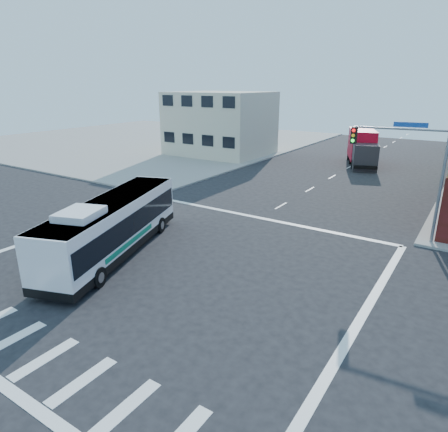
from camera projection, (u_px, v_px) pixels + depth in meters
The scene contains 6 objects.
ground at pixel (172, 267), 20.70m from camera, with size 120.00×120.00×0.00m, color black.
sidewalk_nw at pixel (147, 140), 66.62m from camera, with size 50.00×50.00×0.15m, color gray.
building_west at pixel (220, 124), 52.05m from camera, with size 12.06×10.06×8.00m.
signal_mast_ne at pixel (411, 158), 22.83m from camera, with size 7.91×1.13×8.07m.
transit_bus at pixel (113, 225), 21.81m from camera, with size 6.15×11.76×3.43m.
box_truck at pixel (362, 149), 45.81m from camera, with size 5.45×9.06×3.93m.
Camera 1 is at (12.53, -14.25, 9.09)m, focal length 32.00 mm.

